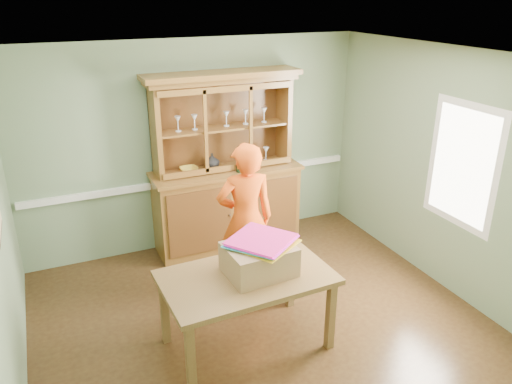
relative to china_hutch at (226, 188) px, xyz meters
name	(u,v)px	position (x,y,z in m)	size (l,w,h in m)	color
floor	(259,319)	(-0.31, -1.74, -0.81)	(4.50, 4.50, 0.00)	#483117
ceiling	(259,57)	(-0.31, -1.74, 1.89)	(4.50, 4.50, 0.00)	white
wall_back	(195,146)	(-0.31, 0.26, 0.54)	(4.50, 4.50, 0.00)	gray
wall_right	(441,170)	(1.94, -1.74, 0.54)	(4.00, 4.00, 0.00)	gray
wall_front	(392,320)	(-0.31, -3.74, 0.54)	(4.50, 4.50, 0.00)	gray
chair_rail	(198,179)	(-0.31, 0.24, 0.09)	(4.41, 0.05, 0.08)	white
window_panel	(462,165)	(1.92, -2.04, 0.69)	(0.03, 0.96, 1.36)	white
china_hutch	(226,188)	(0.00, 0.00, 0.00)	(1.97, 0.65, 2.31)	brown
dining_table	(247,284)	(-0.57, -2.05, -0.12)	(1.59, 0.99, 0.78)	brown
cardboard_box	(259,259)	(-0.45, -2.05, 0.11)	(0.61, 0.49, 0.28)	#95794D
kite_stack	(261,241)	(-0.42, -2.02, 0.28)	(0.72, 0.72, 0.05)	gold
person	(246,220)	(-0.19, -1.13, 0.07)	(0.64, 0.42, 1.76)	#EB4F0E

